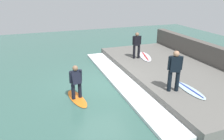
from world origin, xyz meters
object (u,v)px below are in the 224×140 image
object	(u,v)px
surfer_waiting_near	(137,44)
surfboard_waiting_near	(145,57)
surfer_riding	(76,80)
surfboard_riding	(77,98)
surfboard_waiting_far	(190,90)
surfer_waiting_far	(175,69)

from	to	relation	value
surfer_waiting_near	surfboard_waiting_near	xyz separation A→B (m)	(0.60, 0.03, -0.81)
surfer_riding	surfboard_riding	bearing A→B (deg)	-90.00
surfer_riding	surfboard_waiting_far	xyz separation A→B (m)	(4.26, -1.54, -0.42)
surfboard_riding	surfer_riding	size ratio (longest dim) A/B	1.27
surfer_riding	surfboard_waiting_far	bearing A→B (deg)	-19.91
surfer_riding	surfboard_waiting_near	distance (m)	5.62
surfer_waiting_near	surfboard_waiting_far	xyz separation A→B (m)	(0.17, -4.58, -0.81)
surfer_riding	surfer_waiting_far	size ratio (longest dim) A/B	0.84
surfboard_waiting_near	surfer_waiting_far	size ratio (longest dim) A/B	1.21
surfer_riding	surfer_waiting_far	bearing A→B (deg)	-20.02
surfer_riding	surfer_waiting_near	distance (m)	5.11
surfer_waiting_far	surfer_riding	bearing A→B (deg)	159.98
surfer_waiting_near	surfboard_waiting_far	distance (m)	4.65
surfer_riding	surfboard_waiting_near	bearing A→B (deg)	33.11
surfer_waiting_far	surfer_waiting_near	bearing A→B (deg)	83.42
surfer_waiting_far	surfboard_waiting_far	size ratio (longest dim) A/B	0.96
surfboard_waiting_far	surfer_waiting_far	bearing A→B (deg)	160.68
surfer_riding	surfer_waiting_near	world-z (taller)	surfer_waiting_near
surfer_waiting_near	surfer_waiting_far	world-z (taller)	surfer_waiting_far
surfer_riding	surfboard_waiting_near	size ratio (longest dim) A/B	0.69
surfer_waiting_near	surfer_waiting_far	bearing A→B (deg)	-96.58
surfer_riding	surfboard_waiting_far	distance (m)	4.55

